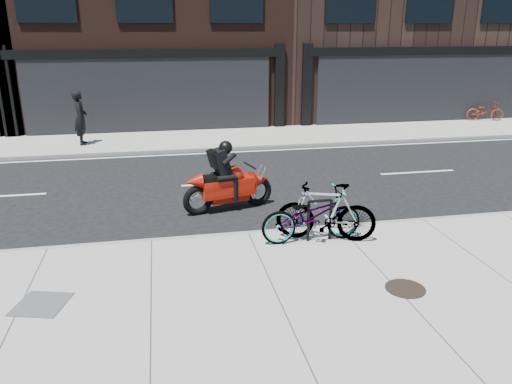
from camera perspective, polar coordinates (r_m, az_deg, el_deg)
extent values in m
plane|color=black|center=(12.39, -2.50, -1.74)|extent=(120.00, 120.00, 0.00)
cube|color=gray|center=(7.93, 3.11, -13.58)|extent=(60.00, 6.00, 0.13)
cube|color=gray|center=(19.79, -5.90, 6.04)|extent=(60.00, 3.50, 0.13)
cylinder|color=black|center=(10.05, 6.01, -3.37)|extent=(0.06, 0.06, 0.84)
cylinder|color=black|center=(10.19, 8.50, -3.16)|extent=(0.06, 0.06, 0.84)
cylinder|color=black|center=(9.97, 7.36, -1.01)|extent=(0.46, 0.06, 0.06)
imported|color=gray|center=(10.03, 6.37, -2.71)|extent=(2.08, 0.79, 1.08)
imported|color=gray|center=(10.09, 7.99, -2.26)|extent=(2.07, 1.19, 1.20)
torus|color=black|center=(12.43, 0.23, 0.09)|extent=(0.75, 0.33, 0.74)
torus|color=black|center=(11.87, -6.67, -0.94)|extent=(0.75, 0.33, 0.74)
cube|color=#9B1407|center=(12.05, -3.21, 0.58)|extent=(1.40, 0.74, 0.42)
cone|color=#9B1407|center=(12.36, 0.42, 1.39)|extent=(0.61, 0.60, 0.49)
sphere|color=#9B1407|center=(12.03, -2.50, 2.00)|extent=(0.45, 0.45, 0.45)
cube|color=black|center=(11.86, -4.72, 1.59)|extent=(0.67, 0.45, 0.13)
cylinder|color=silver|center=(12.11, -6.23, -0.65)|extent=(0.62, 0.25, 0.10)
cube|color=black|center=(11.81, -4.06, 3.45)|extent=(0.52, 0.50, 0.66)
cube|color=black|center=(11.73, -4.89, 3.77)|extent=(0.33, 0.39, 0.45)
sphere|color=black|center=(11.78, -3.49, 5.09)|extent=(0.32, 0.32, 0.32)
imported|color=black|center=(19.40, -19.43, 8.01)|extent=(0.54, 0.76, 1.97)
imported|color=maroon|center=(25.55, 24.72, 8.39)|extent=(1.73, 1.02, 0.86)
cylinder|color=black|center=(8.76, 16.70, -10.52)|extent=(0.84, 0.84, 0.02)
cube|color=#4D4C4F|center=(8.66, -23.34, -11.68)|extent=(0.93, 0.93, 0.02)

